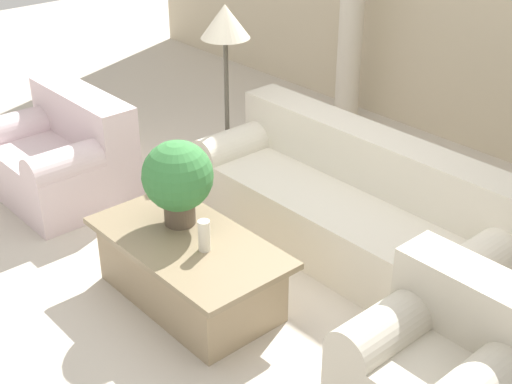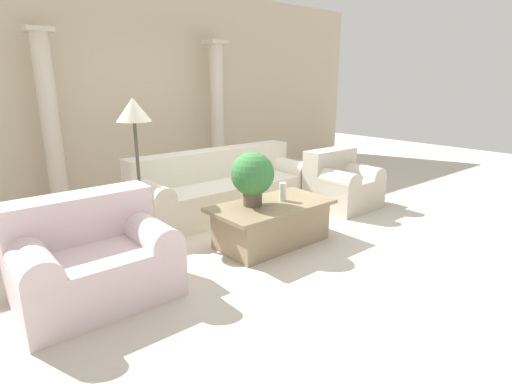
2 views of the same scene
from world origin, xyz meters
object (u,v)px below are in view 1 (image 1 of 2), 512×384
Objects in this scene: potted_plant at (178,178)px; sofa_long at (352,206)px; loveseat at (62,154)px; coffee_table at (189,269)px; armchair at (443,363)px; floor_lamp at (225,35)px.

sofa_long is at bearing 69.02° from potted_plant.
loveseat is 1.84m from coffee_table.
sofa_long is at bearing 78.64° from coffee_table.
coffee_table is 1.67m from armchair.
coffee_table is at bearing -24.02° from potted_plant.
loveseat is at bearing -151.58° from sofa_long.
armchair is (1.38, -0.87, 0.01)m from sofa_long.
sofa_long is 2.37m from loveseat.
loveseat is (-2.09, -1.13, 0.01)m from sofa_long.
floor_lamp reaches higher than sofa_long.
potted_plant is 0.37× the size of floor_lamp.
sofa_long is at bearing 147.79° from armchair.
coffee_table is at bearing -167.20° from armchair.
floor_lamp is at bearing 126.99° from potted_plant.
armchair is at bearing -15.98° from floor_lamp.
armchair is at bearing -32.21° from sofa_long.
floor_lamp is at bearing 130.97° from coffee_table.
sofa_long is at bearing 28.42° from loveseat.
loveseat is 0.89× the size of coffee_table.
sofa_long is 1.60× the size of floor_lamp.
loveseat is 3.48m from armchair.
floor_lamp is 1.83× the size of armchair.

